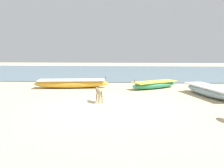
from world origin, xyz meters
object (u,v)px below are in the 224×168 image
at_px(fishing_boat_6, 211,91).
at_px(calf_far_dun, 99,92).
at_px(fishing_boat_5, 72,83).
at_px(fishing_boat_3, 154,84).

relative_size(fishing_boat_6, calf_far_dun, 4.45).
bearing_deg(calf_far_dun, fishing_boat_5, 7.07).
bearing_deg(fishing_boat_3, fishing_boat_5, -34.25).
bearing_deg(fishing_boat_5, fishing_boat_6, -25.84).
relative_size(fishing_boat_3, fishing_boat_5, 0.68).
xyz_separation_m(fishing_boat_3, calf_far_dun, (-3.01, -4.50, 0.22)).
xyz_separation_m(fishing_boat_3, fishing_boat_6, (2.69, -2.62, 0.04)).
relative_size(fishing_boat_5, calf_far_dun, 4.93).
bearing_deg(fishing_boat_3, fishing_boat_6, 99.88).
relative_size(fishing_boat_3, calf_far_dun, 3.36).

